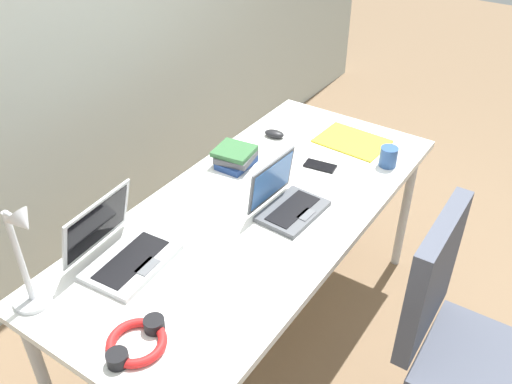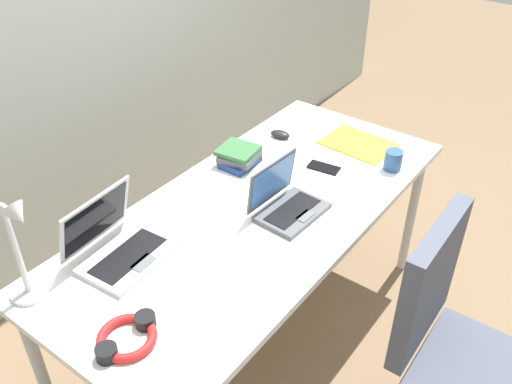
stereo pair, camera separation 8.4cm
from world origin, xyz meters
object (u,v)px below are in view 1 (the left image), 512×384
Objects in this scene: laptop_back_left at (121,250)px; coffee_mug at (389,156)px; laptop_center at (286,201)px; cell_phone at (320,166)px; headphones at (137,342)px; book_stack at (236,157)px; office_chair at (462,364)px; computer_mouse at (274,134)px; paper_folder_near_mouse at (352,141)px; desk_lamp at (26,259)px.

laptop_back_left is 2.93× the size of coffee_mug.
laptop_center reaches higher than coffee_mug.
cell_phone is at bearing 6.58° from laptop_center.
headphones is 1.15× the size of book_stack.
office_chair reaches higher than coffee_mug.
computer_mouse is 0.10× the size of office_chair.
office_chair is at bearing -63.99° from laptop_back_left.
book_stack reaches higher than cell_phone.
computer_mouse is at bearing -1.38° from book_stack.
laptop_center is at bearing -29.55° from laptop_back_left.
book_stack is 1.65× the size of coffee_mug.
paper_folder_near_mouse is (0.27, -0.02, -0.00)m from cell_phone.
cell_phone is 0.73× the size of book_stack.
book_stack is 0.66m from coffee_mug.
headphones is 1.89× the size of coffee_mug.
headphones is 1.15m from office_chair.
desk_lamp is at bearing 168.63° from laptop_back_left.
cell_phone is (0.91, -0.28, -0.04)m from laptop_back_left.
laptop_back_left is 0.95m from cell_phone.
paper_folder_near_mouse is at bearing 1.89° from laptop_center.
laptop_center reaches higher than paper_folder_near_mouse.
coffee_mug is at bearing -91.30° from computer_mouse.
computer_mouse is 0.31× the size of paper_folder_near_mouse.
laptop_center is at bearing -23.75° from desk_lamp.
laptop_back_left is 0.72m from book_stack.
headphones is at bearing 173.04° from cell_phone.
office_chair reaches higher than book_stack.
headphones is at bearing 134.51° from office_chair.
paper_folder_near_mouse is at bearing -35.69° from book_stack.
computer_mouse is 0.85× the size of coffee_mug.
office_chair is (-0.19, -1.12, -0.38)m from book_stack.
headphones is (0.06, -0.36, -0.18)m from desk_lamp.
book_stack is (0.96, 0.34, 0.02)m from headphones.
computer_mouse is 0.45× the size of headphones.
laptop_center is 0.64m from laptop_back_left.
book_stack is (0.16, 0.35, -0.00)m from laptop_center.
desk_lamp is at bearing 157.50° from coffee_mug.
laptop_center is at bearing 87.67° from office_chair.
desk_lamp is at bearing 170.36° from computer_mouse.
computer_mouse is 1.30m from headphones.
computer_mouse is 0.33m from cell_phone.
coffee_mug is at bearing 45.63° from office_chair.
paper_folder_near_mouse is 1.08m from office_chair.
laptop_back_left is at bearing 51.31° from headphones.
headphones is at bearing -179.85° from paper_folder_near_mouse.
desk_lamp is 1.53m from paper_folder_near_mouse.
coffee_mug is at bearing -61.34° from cell_phone.
desk_lamp is at bearing 125.86° from office_chair.
laptop_back_left reaches higher than coffee_mug.
laptop_back_left reaches higher than paper_folder_near_mouse.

